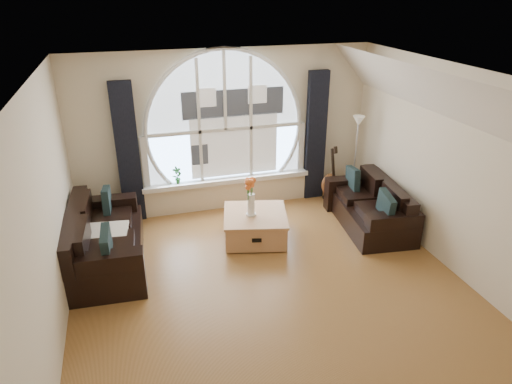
% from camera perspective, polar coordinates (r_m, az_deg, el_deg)
% --- Properties ---
extents(ground, '(5.00, 5.50, 0.01)m').
position_cam_1_polar(ground, '(5.95, 2.50, -12.76)').
color(ground, brown).
rests_on(ground, ground).
extents(ceiling, '(5.00, 5.50, 0.01)m').
position_cam_1_polar(ceiling, '(4.82, 3.10, 13.68)').
color(ceiling, silver).
rests_on(ceiling, ground).
extents(wall_back, '(5.00, 0.01, 2.70)m').
position_cam_1_polar(wall_back, '(7.72, -3.89, 7.54)').
color(wall_back, beige).
rests_on(wall_back, ground).
extents(wall_front, '(5.00, 0.01, 2.70)m').
position_cam_1_polar(wall_front, '(3.24, 19.86, -21.47)').
color(wall_front, beige).
rests_on(wall_front, ground).
extents(wall_left, '(0.01, 5.50, 2.70)m').
position_cam_1_polar(wall_left, '(5.09, -25.02, -4.28)').
color(wall_left, beige).
rests_on(wall_left, ground).
extents(wall_right, '(0.01, 5.50, 2.70)m').
position_cam_1_polar(wall_right, '(6.45, 24.29, 1.82)').
color(wall_right, beige).
rests_on(wall_right, ground).
extents(attic_slope, '(0.92, 5.50, 0.72)m').
position_cam_1_polar(attic_slope, '(5.98, 23.71, 10.40)').
color(attic_slope, silver).
rests_on(attic_slope, ground).
extents(arched_window, '(2.60, 0.06, 2.15)m').
position_cam_1_polar(arched_window, '(7.62, -3.90, 9.45)').
color(arched_window, silver).
rests_on(arched_window, wall_back).
extents(window_sill, '(2.90, 0.22, 0.08)m').
position_cam_1_polar(window_sill, '(7.92, -3.56, 1.51)').
color(window_sill, white).
rests_on(window_sill, wall_back).
extents(window_frame, '(2.76, 0.08, 2.15)m').
position_cam_1_polar(window_frame, '(7.59, -3.85, 9.39)').
color(window_frame, white).
rests_on(window_frame, wall_back).
extents(neighbor_house, '(1.70, 0.02, 1.50)m').
position_cam_1_polar(neighbor_house, '(7.67, -2.74, 8.61)').
color(neighbor_house, silver).
rests_on(neighbor_house, wall_back).
extents(curtain_left, '(0.35, 0.12, 2.30)m').
position_cam_1_polar(curtain_left, '(7.51, -15.67, 4.55)').
color(curtain_left, black).
rests_on(curtain_left, ground).
extents(curtain_right, '(0.35, 0.12, 2.30)m').
position_cam_1_polar(curtain_right, '(8.15, 7.45, 6.84)').
color(curtain_right, black).
rests_on(curtain_right, ground).
extents(sofa_left, '(1.06, 1.94, 0.84)m').
position_cam_1_polar(sofa_left, '(6.66, -18.23, -5.57)').
color(sofa_left, black).
rests_on(sofa_left, ground).
extents(sofa_right, '(1.01, 1.73, 0.73)m').
position_cam_1_polar(sofa_right, '(7.52, 13.98, -1.45)').
color(sofa_right, black).
rests_on(sofa_right, ground).
extents(coffee_chest, '(1.14, 1.14, 0.46)m').
position_cam_1_polar(coffee_chest, '(7.03, -0.09, -4.13)').
color(coffee_chest, tan).
rests_on(coffee_chest, ground).
extents(throw_blanket, '(0.62, 0.62, 0.10)m').
position_cam_1_polar(throw_blanket, '(6.53, -18.10, -5.17)').
color(throw_blanket, silver).
rests_on(throw_blanket, sofa_left).
extents(vase_flowers, '(0.24, 0.24, 0.70)m').
position_cam_1_polar(vase_flowers, '(6.73, -0.63, 0.04)').
color(vase_flowers, white).
rests_on(vase_flowers, coffee_chest).
extents(floor_lamp, '(0.24, 0.24, 1.60)m').
position_cam_1_polar(floor_lamp, '(8.11, 12.21, 3.77)').
color(floor_lamp, '#B2B2B2').
rests_on(floor_lamp, ground).
extents(guitar, '(0.39, 0.29, 1.06)m').
position_cam_1_polar(guitar, '(8.25, 9.33, 2.36)').
color(guitar, brown).
rests_on(guitar, ground).
extents(potted_plant, '(0.19, 0.16, 0.30)m').
position_cam_1_polar(potted_plant, '(7.72, -9.79, 2.08)').
color(potted_plant, '#1E6023').
rests_on(potted_plant, window_sill).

